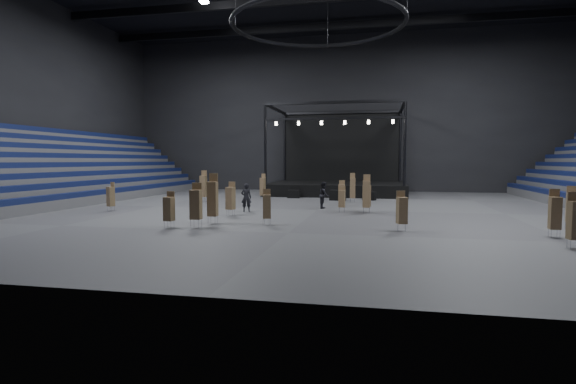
% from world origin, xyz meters
% --- Properties ---
extents(floor, '(50.00, 50.00, 0.00)m').
position_xyz_m(floor, '(0.00, 0.00, 0.00)').
color(floor, '#454547').
rests_on(floor, ground).
extents(wall_back, '(50.00, 0.20, 18.00)m').
position_xyz_m(wall_back, '(0.00, 21.00, 9.00)').
color(wall_back, black).
rests_on(wall_back, ground).
extents(wall_left, '(0.20, 42.00, 18.00)m').
position_xyz_m(wall_left, '(-25.00, 0.00, 9.00)').
color(wall_left, black).
rests_on(wall_left, ground).
extents(bleachers_left, '(7.20, 40.00, 6.40)m').
position_xyz_m(bleachers_left, '(-22.94, 0.00, 1.73)').
color(bleachers_left, '#505052').
rests_on(bleachers_left, floor).
extents(stage, '(14.00, 10.00, 9.20)m').
position_xyz_m(stage, '(0.00, 16.24, 1.45)').
color(stage, black).
rests_on(stage, floor).
extents(truss_ring, '(12.30, 12.30, 5.15)m').
position_xyz_m(truss_ring, '(-0.00, 0.00, 13.00)').
color(truss_ring, black).
rests_on(truss_ring, ceiling).
extents(flight_case_left, '(1.15, 0.58, 0.76)m').
position_xyz_m(flight_case_left, '(-3.56, 9.75, 0.38)').
color(flight_case_left, black).
rests_on(flight_case_left, floor).
extents(flight_case_mid, '(1.46, 0.88, 0.92)m').
position_xyz_m(flight_case_mid, '(0.75, 7.99, 0.46)').
color(flight_case_mid, black).
rests_on(flight_case_mid, floor).
extents(flight_case_right, '(1.27, 0.97, 0.76)m').
position_xyz_m(flight_case_right, '(3.50, 8.83, 0.38)').
color(flight_case_right, black).
rests_on(flight_case_right, floor).
extents(chair_stack_0, '(0.59, 0.59, 2.37)m').
position_xyz_m(chair_stack_0, '(-5.10, -9.69, 1.26)').
color(chair_stack_0, silver).
rests_on(chair_stack_0, floor).
extents(chair_stack_1, '(0.49, 0.49, 2.48)m').
position_xyz_m(chair_stack_1, '(2.14, 6.40, 1.26)').
color(chair_stack_1, silver).
rests_on(chair_stack_1, floor).
extents(chair_stack_2, '(0.57, 0.57, 2.24)m').
position_xyz_m(chair_stack_2, '(13.90, -6.69, 1.18)').
color(chair_stack_2, silver).
rests_on(chair_stack_2, floor).
extents(chair_stack_3, '(0.49, 0.49, 2.60)m').
position_xyz_m(chair_stack_3, '(3.51, -1.38, 1.33)').
color(chair_stack_3, silver).
rests_on(chair_stack_3, floor).
extents(chair_stack_4, '(0.50, 0.50, 1.92)m').
position_xyz_m(chair_stack_4, '(-6.42, -10.11, 1.04)').
color(chair_stack_4, silver).
rests_on(chair_stack_4, floor).
extents(chair_stack_5, '(0.54, 0.54, 2.82)m').
position_xyz_m(chair_stack_5, '(-4.79, -8.07, 1.44)').
color(chair_stack_5, silver).
rests_on(chair_stack_5, floor).
extents(chair_stack_6, '(0.55, 0.55, 2.03)m').
position_xyz_m(chair_stack_6, '(-14.00, -3.65, 1.06)').
color(chair_stack_6, silver).
rests_on(chair_stack_6, floor).
extents(chair_stack_7, '(0.50, 0.50, 2.28)m').
position_xyz_m(chair_stack_7, '(12.00, -11.99, 1.18)').
color(chair_stack_7, silver).
rests_on(chair_stack_7, floor).
extents(chair_stack_8, '(0.58, 0.58, 2.18)m').
position_xyz_m(chair_stack_8, '(-4.99, -4.40, 1.16)').
color(chair_stack_8, silver).
rests_on(chair_stack_8, floor).
extents(chair_stack_9, '(0.47, 0.47, 2.23)m').
position_xyz_m(chair_stack_9, '(12.23, -9.28, 1.16)').
color(chair_stack_9, silver).
rests_on(chair_stack_9, floor).
extents(chair_stack_10, '(0.57, 0.57, 2.02)m').
position_xyz_m(chair_stack_10, '(5.45, -8.80, 1.08)').
color(chair_stack_10, silver).
rests_on(chair_stack_10, floor).
extents(chair_stack_11, '(0.45, 0.45, 1.78)m').
position_xyz_m(chair_stack_11, '(1.86, -1.15, 0.96)').
color(chair_stack_11, silver).
rests_on(chair_stack_11, floor).
extents(chair_stack_12, '(0.50, 0.50, 2.69)m').
position_xyz_m(chair_stack_12, '(-10.45, 4.51, 1.38)').
color(chair_stack_12, silver).
rests_on(chair_stack_12, floor).
extents(chair_stack_13, '(0.50, 0.50, 2.34)m').
position_xyz_m(chair_stack_13, '(-6.12, 8.01, 1.19)').
color(chair_stack_13, silver).
rests_on(chair_stack_13, floor).
extents(chair_stack_14, '(0.58, 0.58, 2.21)m').
position_xyz_m(chair_stack_14, '(3.51, -0.80, 1.18)').
color(chair_stack_14, silver).
rests_on(chair_stack_14, floor).
extents(chair_stack_15, '(0.49, 0.49, 1.99)m').
position_xyz_m(chair_stack_15, '(1.46, 3.49, 1.06)').
color(chair_stack_15, silver).
rests_on(chair_stack_15, floor).
extents(chair_stack_16, '(0.53, 0.53, 1.96)m').
position_xyz_m(chair_stack_16, '(-1.71, -7.94, 1.04)').
color(chair_stack_16, silver).
rests_on(chair_stack_16, floor).
extents(man_center, '(0.81, 0.65, 1.95)m').
position_xyz_m(man_center, '(-4.67, -2.00, 0.97)').
color(man_center, black).
rests_on(man_center, floor).
extents(crew_member, '(0.77, 0.98, 1.98)m').
position_xyz_m(crew_member, '(0.37, 1.17, 0.99)').
color(crew_member, black).
rests_on(crew_member, floor).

